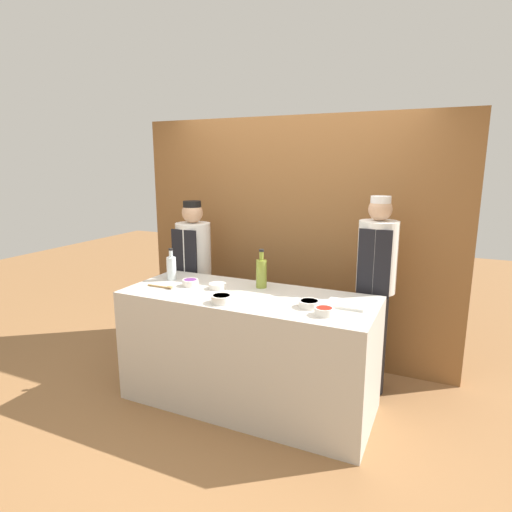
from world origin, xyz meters
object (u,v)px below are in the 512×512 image
at_px(sauce_bowl_orange, 221,299).
at_px(sauce_bowl_white, 309,303).
at_px(sauce_bowl_red, 324,311).
at_px(cutting_board, 346,304).
at_px(chef_left, 194,274).
at_px(chef_right, 375,289).
at_px(bottle_oil, 261,273).
at_px(sauce_bowl_purple, 190,282).
at_px(bottle_clear, 171,268).
at_px(sauce_bowl_brown, 218,286).
at_px(wooden_spoon, 164,287).

bearing_deg(sauce_bowl_orange, sauce_bowl_white, 16.21).
relative_size(sauce_bowl_red, cutting_board, 0.47).
bearing_deg(chef_left, sauce_bowl_orange, -47.43).
distance_m(sauce_bowl_orange, cutting_board, 0.92).
bearing_deg(sauce_bowl_red, chef_right, 75.46).
distance_m(sauce_bowl_red, chef_right, 0.84).
distance_m(sauce_bowl_red, sauce_bowl_white, 0.18).
relative_size(cutting_board, bottle_oil, 0.87).
xyz_separation_m(sauce_bowl_purple, bottle_clear, (-0.26, 0.10, 0.08)).
relative_size(sauce_bowl_purple, bottle_oil, 0.41).
xyz_separation_m(sauce_bowl_white, chef_right, (0.35, 0.70, -0.04)).
xyz_separation_m(sauce_bowl_brown, sauce_bowl_purple, (-0.25, -0.02, 0.01)).
height_order(sauce_bowl_white, chef_left, chef_left).
relative_size(sauce_bowl_purple, sauce_bowl_white, 0.86).
bearing_deg(wooden_spoon, chef_left, 103.86).
xyz_separation_m(sauce_bowl_red, bottle_oil, (-0.66, 0.43, 0.10)).
bearing_deg(wooden_spoon, sauce_bowl_purple, 42.84).
height_order(sauce_bowl_brown, sauce_bowl_purple, sauce_bowl_purple).
height_order(sauce_bowl_red, sauce_bowl_white, sauce_bowl_red).
xyz_separation_m(cutting_board, bottle_clear, (-1.58, 0.06, 0.10)).
bearing_deg(bottle_oil, sauce_bowl_red, -33.08).
relative_size(sauce_bowl_red, bottle_oil, 0.41).
distance_m(sauce_bowl_red, cutting_board, 0.28).
xyz_separation_m(sauce_bowl_white, bottle_oil, (-0.52, 0.31, 0.10)).
bearing_deg(sauce_bowl_white, bottle_oil, 148.80).
bearing_deg(cutting_board, sauce_bowl_purple, -178.30).
relative_size(sauce_bowl_white, chef_left, 0.10).
bearing_deg(chef_left, chef_right, -0.00).
height_order(cutting_board, chef_left, chef_left).
relative_size(sauce_bowl_purple, chef_right, 0.08).
bearing_deg(bottle_oil, bottle_clear, -172.34).
bearing_deg(sauce_bowl_purple, chef_left, 120.29).
relative_size(sauce_bowl_red, chef_right, 0.08).
bearing_deg(sauce_bowl_red, sauce_bowl_white, 140.73).
xyz_separation_m(sauce_bowl_red, wooden_spoon, (-1.39, 0.07, -0.02)).
distance_m(cutting_board, chef_right, 0.57).
height_order(sauce_bowl_purple, wooden_spoon, sauce_bowl_purple).
relative_size(sauce_bowl_orange, chef_left, 0.10).
height_order(sauce_bowl_purple, sauce_bowl_white, sauce_bowl_purple).
bearing_deg(cutting_board, sauce_bowl_white, -148.68).
xyz_separation_m(bottle_oil, wooden_spoon, (-0.73, -0.36, -0.12)).
xyz_separation_m(sauce_bowl_brown, cutting_board, (1.07, 0.02, -0.02)).
bearing_deg(bottle_clear, sauce_bowl_purple, -20.47).
height_order(sauce_bowl_red, sauce_bowl_brown, sauce_bowl_red).
height_order(sauce_bowl_white, cutting_board, sauce_bowl_white).
xyz_separation_m(chef_left, chef_right, (1.79, -0.00, 0.06)).
height_order(sauce_bowl_brown, bottle_oil, bottle_oil).
distance_m(bottle_oil, wooden_spoon, 0.82).
relative_size(sauce_bowl_brown, sauce_bowl_white, 0.92).
bearing_deg(sauce_bowl_orange, cutting_board, 20.73).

